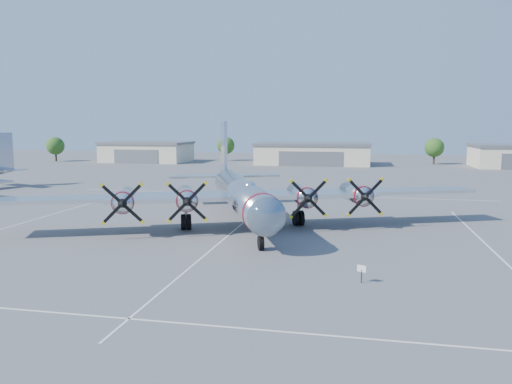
% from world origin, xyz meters
% --- Properties ---
extents(ground, '(260.00, 260.00, 0.00)m').
position_xyz_m(ground, '(0.00, 0.00, 0.00)').
color(ground, '#515153').
rests_on(ground, ground).
extents(parking_lines, '(60.00, 50.08, 0.01)m').
position_xyz_m(parking_lines, '(0.00, -1.75, 0.01)').
color(parking_lines, silver).
rests_on(parking_lines, ground).
extents(hangar_west, '(22.60, 14.60, 5.40)m').
position_xyz_m(hangar_west, '(-45.00, 81.96, 2.71)').
color(hangar_west, beige).
rests_on(hangar_west, ground).
extents(hangar_center, '(28.60, 14.60, 5.40)m').
position_xyz_m(hangar_center, '(0.00, 81.96, 2.71)').
color(hangar_center, beige).
rests_on(hangar_center, ground).
extents(tree_far_west, '(4.80, 4.80, 6.64)m').
position_xyz_m(tree_far_west, '(-70.00, 78.00, 4.22)').
color(tree_far_west, '#382619').
rests_on(tree_far_west, ground).
extents(tree_west, '(4.80, 4.80, 6.64)m').
position_xyz_m(tree_west, '(-25.00, 90.00, 4.22)').
color(tree_west, '#382619').
rests_on(tree_west, ground).
extents(tree_east, '(4.80, 4.80, 6.64)m').
position_xyz_m(tree_east, '(30.00, 88.00, 4.22)').
color(tree_east, '#382619').
rests_on(tree_east, ground).
extents(main_bomber_b29, '(55.59, 47.39, 10.39)m').
position_xyz_m(main_bomber_b29, '(-0.24, 3.58, 0.00)').
color(main_bomber_b29, silver).
rests_on(main_bomber_b29, ground).
extents(info_placard, '(0.56, 0.28, 1.14)m').
position_xyz_m(info_placard, '(11.73, -13.51, 0.80)').
color(info_placard, black).
rests_on(info_placard, ground).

